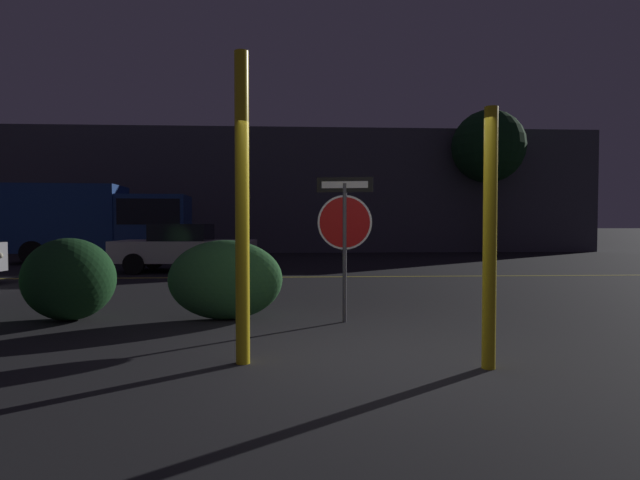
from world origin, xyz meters
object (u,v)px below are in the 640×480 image
(passing_car_2, at_px, (186,248))
(yellow_pole_right, at_px, (490,239))
(hedge_bush_1, at_px, (69,279))
(delivery_truck, at_px, (103,220))
(yellow_pole_left, at_px, (242,209))
(stop_sign, at_px, (345,222))
(hedge_bush_2, at_px, (225,280))
(tree_0, at_px, (488,147))

(passing_car_2, bearing_deg, yellow_pole_right, 28.37)
(hedge_bush_1, height_order, delivery_truck, delivery_truck)
(yellow_pole_left, distance_m, delivery_truck, 15.32)
(yellow_pole_right, distance_m, delivery_truck, 16.81)
(stop_sign, relative_size, passing_car_2, 0.50)
(hedge_bush_1, distance_m, passing_car_2, 7.65)
(yellow_pole_left, distance_m, passing_car_2, 10.51)
(passing_car_2, distance_m, delivery_truck, 5.43)
(hedge_bush_1, xyz_separation_m, hedge_bush_2, (2.34, -0.07, -0.02))
(hedge_bush_1, bearing_deg, hedge_bush_2, -1.72)
(passing_car_2, xyz_separation_m, tree_0, (12.61, 8.27, 4.38))
(stop_sign, xyz_separation_m, passing_car_2, (-4.02, 8.00, -0.76))
(stop_sign, bearing_deg, tree_0, 72.53)
(hedge_bush_2, xyz_separation_m, delivery_truck, (-6.09, 11.45, 0.98))
(hedge_bush_2, bearing_deg, passing_car_2, 106.19)
(yellow_pole_left, bearing_deg, stop_sign, 58.70)
(stop_sign, height_order, yellow_pole_right, yellow_pole_right)
(yellow_pole_left, bearing_deg, hedge_bush_1, 139.08)
(delivery_truck, bearing_deg, stop_sign, 30.57)
(yellow_pole_left, height_order, delivery_truck, yellow_pole_left)
(hedge_bush_2, xyz_separation_m, tree_0, (10.37, 15.98, 4.50))
(yellow_pole_left, xyz_separation_m, hedge_bush_2, (-0.50, 2.39, -1.00))
(yellow_pole_right, bearing_deg, hedge_bush_2, 137.84)
(stop_sign, height_order, hedge_bush_1, stop_sign)
(hedge_bush_1, xyz_separation_m, delivery_truck, (-3.75, 11.38, 0.96))
(yellow_pole_left, bearing_deg, delivery_truck, 115.46)
(tree_0, bearing_deg, yellow_pole_right, -111.57)
(stop_sign, relative_size, hedge_bush_1, 1.57)
(hedge_bush_1, bearing_deg, passing_car_2, 89.26)
(stop_sign, relative_size, tree_0, 0.31)
(passing_car_2, bearing_deg, hedge_bush_1, 0.99)
(yellow_pole_right, height_order, hedge_bush_1, yellow_pole_right)
(delivery_truck, bearing_deg, tree_0, 102.14)
(yellow_pole_right, bearing_deg, yellow_pole_left, 172.82)
(stop_sign, bearing_deg, hedge_bush_2, -178.74)
(hedge_bush_1, distance_m, hedge_bush_2, 2.34)
(yellow_pole_left, height_order, hedge_bush_2, yellow_pole_left)
(passing_car_2, bearing_deg, tree_0, 124.98)
(yellow_pole_right, bearing_deg, hedge_bush_1, 152.48)
(passing_car_2, distance_m, tree_0, 15.71)
(yellow_pole_left, distance_m, hedge_bush_1, 3.88)
(hedge_bush_1, relative_size, hedge_bush_2, 0.79)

